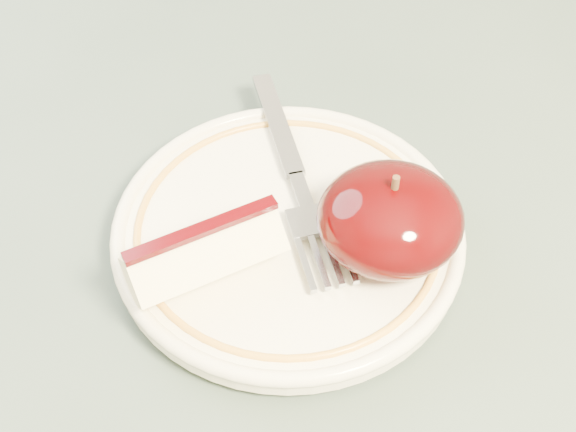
{
  "coord_description": "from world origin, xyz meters",
  "views": [
    {
      "loc": [
        0.06,
        -0.32,
        1.12
      ],
      "look_at": [
        0.06,
        -0.03,
        0.78
      ],
      "focal_mm": 50.0,
      "sensor_mm": 36.0,
      "label": 1
    }
  ],
  "objects_px": {
    "fork": "(296,177)",
    "table": "(197,294)",
    "plate": "(288,232)",
    "apple_half": "(390,219)"
  },
  "relations": [
    {
      "from": "fork",
      "to": "table",
      "type": "bearing_deg",
      "value": 83.07
    },
    {
      "from": "plate",
      "to": "fork",
      "type": "xyz_separation_m",
      "value": [
        0.0,
        0.04,
        0.01
      ]
    },
    {
      "from": "table",
      "to": "fork",
      "type": "relative_size",
      "value": 5.11
    },
    {
      "from": "table",
      "to": "apple_half",
      "type": "xyz_separation_m",
      "value": [
        0.12,
        -0.04,
        0.13
      ]
    },
    {
      "from": "apple_half",
      "to": "table",
      "type": "bearing_deg",
      "value": 161.11
    },
    {
      "from": "plate",
      "to": "apple_half",
      "type": "relative_size",
      "value": 2.54
    },
    {
      "from": "apple_half",
      "to": "fork",
      "type": "distance_m",
      "value": 0.07
    },
    {
      "from": "table",
      "to": "apple_half",
      "type": "bearing_deg",
      "value": -18.89
    },
    {
      "from": "plate",
      "to": "apple_half",
      "type": "height_order",
      "value": "apple_half"
    },
    {
      "from": "table",
      "to": "apple_half",
      "type": "relative_size",
      "value": 11.28
    }
  ]
}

